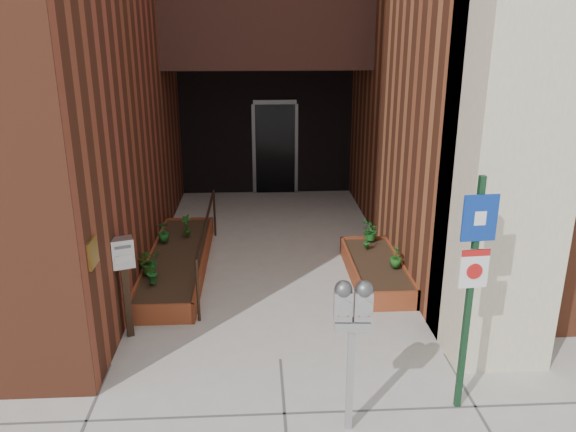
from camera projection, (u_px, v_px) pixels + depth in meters
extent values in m
plane|color=#9E9991|center=(280.00, 359.00, 6.70)|extent=(80.00, 80.00, 0.00)
cube|color=#BFB293|center=(504.00, 173.00, 6.32)|extent=(1.10, 1.20, 4.40)
cube|color=black|center=(266.00, 15.00, 11.10)|extent=(4.20, 2.00, 2.00)
cube|color=black|center=(266.00, 129.00, 13.22)|extent=(4.00, 0.30, 3.00)
cube|color=black|center=(275.00, 149.00, 13.21)|extent=(0.90, 0.06, 2.10)
cube|color=#B79338|center=(92.00, 253.00, 5.92)|extent=(0.04, 0.30, 0.30)
cube|color=maroon|center=(160.00, 315.00, 7.43)|extent=(0.90, 0.04, 0.30)
cube|color=maroon|center=(190.00, 225.00, 10.81)|extent=(0.90, 0.04, 0.30)
cube|color=maroon|center=(151.00, 262.00, 9.10)|extent=(0.04, 3.60, 0.30)
cube|color=maroon|center=(204.00, 261.00, 9.14)|extent=(0.04, 3.60, 0.30)
cube|color=black|center=(178.00, 263.00, 9.13)|extent=(0.82, 3.52, 0.26)
cube|color=maroon|center=(391.00, 301.00, 7.79)|extent=(0.80, 0.04, 0.30)
cube|color=maroon|center=(363.00, 245.00, 9.84)|extent=(0.80, 0.04, 0.30)
cube|color=maroon|center=(352.00, 270.00, 8.80)|extent=(0.04, 2.20, 0.30)
cube|color=maroon|center=(399.00, 269.00, 8.84)|extent=(0.04, 2.20, 0.30)
cube|color=black|center=(376.00, 271.00, 8.82)|extent=(0.72, 2.12, 0.26)
cylinder|color=black|center=(198.00, 290.00, 7.44)|extent=(0.04, 0.04, 0.90)
cylinder|color=black|center=(215.00, 213.00, 10.57)|extent=(0.04, 0.04, 0.90)
cylinder|color=black|center=(206.00, 220.00, 8.87)|extent=(0.04, 3.30, 0.04)
cube|color=#9C9C9F|center=(350.00, 380.00, 5.38)|extent=(0.07, 0.07, 1.10)
cube|color=#9C9C9F|center=(352.00, 325.00, 5.19)|extent=(0.34, 0.15, 0.09)
cube|color=#9C9C9F|center=(343.00, 305.00, 5.13)|extent=(0.17, 0.12, 0.29)
sphere|color=#59595B|center=(343.00, 289.00, 5.08)|extent=(0.16, 0.16, 0.16)
cube|color=white|center=(343.00, 306.00, 5.07)|extent=(0.10, 0.01, 0.06)
cube|color=#B21414|center=(343.00, 315.00, 5.09)|extent=(0.10, 0.01, 0.03)
cube|color=#9C9C9F|center=(363.00, 306.00, 5.13)|extent=(0.17, 0.12, 0.29)
sphere|color=#59595B|center=(364.00, 289.00, 5.07)|extent=(0.16, 0.16, 0.16)
cube|color=white|center=(364.00, 306.00, 5.07)|extent=(0.10, 0.01, 0.06)
cube|color=#B21414|center=(364.00, 315.00, 5.09)|extent=(0.10, 0.01, 0.03)
cube|color=#13361E|center=(469.00, 299.00, 5.48)|extent=(0.06, 0.06, 2.49)
cube|color=navy|center=(480.00, 218.00, 5.18)|extent=(0.34, 0.05, 0.45)
cube|color=white|center=(480.00, 218.00, 5.17)|extent=(0.11, 0.02, 0.14)
cube|color=white|center=(474.00, 269.00, 5.34)|extent=(0.28, 0.04, 0.40)
cube|color=#B21414|center=(476.00, 253.00, 5.28)|extent=(0.28, 0.03, 0.07)
cylinder|color=#B21414|center=(474.00, 271.00, 5.33)|extent=(0.16, 0.03, 0.16)
cube|color=black|center=(127.00, 301.00, 7.08)|extent=(0.11, 0.11, 0.97)
cube|color=#B7B6B9|center=(123.00, 253.00, 6.86)|extent=(0.31, 0.27, 0.37)
cube|color=#59595B|center=(123.00, 247.00, 6.74)|extent=(0.19, 0.07, 0.04)
cube|color=white|center=(124.00, 259.00, 6.79)|extent=(0.20, 0.08, 0.09)
imported|color=#265317|center=(149.00, 261.00, 8.28)|extent=(0.48, 0.48, 0.40)
imported|color=#1A5C1F|center=(152.00, 272.00, 7.98)|extent=(0.20, 0.20, 0.33)
imported|color=#19581E|center=(163.00, 232.00, 9.54)|extent=(0.24, 0.24, 0.34)
imported|color=#1A4F16|center=(186.00, 225.00, 9.77)|extent=(0.29, 0.29, 0.38)
imported|color=#1D5718|center=(396.00, 256.00, 8.51)|extent=(0.19, 0.19, 0.33)
imported|color=#1B601C|center=(367.00, 239.00, 9.24)|extent=(0.19, 0.19, 0.33)
imported|color=#1C6322|center=(371.00, 230.00, 9.57)|extent=(0.44, 0.44, 0.36)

